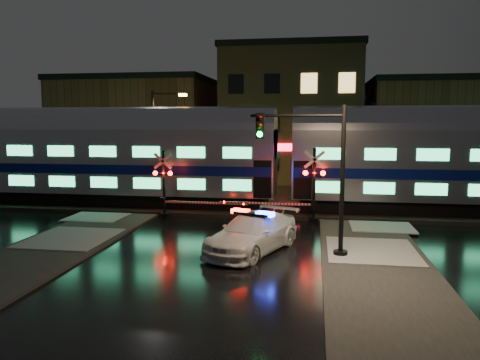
# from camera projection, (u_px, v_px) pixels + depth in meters

# --- Properties ---
(ground) EXTENTS (120.00, 120.00, 0.00)m
(ground) POSITION_uv_depth(u_px,v_px,m) (227.00, 231.00, 22.74)
(ground) COLOR black
(ground) RESTS_ON ground
(ballast) EXTENTS (90.00, 4.20, 0.24)m
(ballast) POSITION_uv_depth(u_px,v_px,m) (242.00, 210.00, 27.63)
(ballast) COLOR black
(ballast) RESTS_ON ground
(sidewalk_left) EXTENTS (4.00, 20.00, 0.12)m
(sidewalk_left) POSITION_uv_depth(u_px,v_px,m) (31.00, 259.00, 17.88)
(sidewalk_left) COLOR #2D2D2D
(sidewalk_left) RESTS_ON ground
(sidewalk_right) EXTENTS (4.00, 20.00, 0.12)m
(sidewalk_right) POSITION_uv_depth(u_px,v_px,m) (382.00, 276.00, 15.84)
(sidewalk_right) COLOR #2D2D2D
(sidewalk_right) RESTS_ON ground
(building_left) EXTENTS (14.00, 10.00, 9.00)m
(building_left) POSITION_uv_depth(u_px,v_px,m) (138.00, 130.00, 45.79)
(building_left) COLOR #533220
(building_left) RESTS_ON ground
(building_mid) EXTENTS (12.00, 11.00, 11.50)m
(building_mid) POSITION_uv_depth(u_px,v_px,m) (292.00, 117.00, 43.77)
(building_mid) COLOR brown
(building_mid) RESTS_ON ground
(building_right) EXTENTS (12.00, 10.00, 8.50)m
(building_right) POSITION_uv_depth(u_px,v_px,m) (439.00, 134.00, 41.43)
(building_right) COLOR #533220
(building_right) RESTS_ON ground
(train) EXTENTS (51.00, 3.12, 5.92)m
(train) POSITION_uv_depth(u_px,v_px,m) (284.00, 155.00, 26.84)
(train) COLOR black
(train) RESTS_ON ballast
(police_car) EXTENTS (3.97, 5.72, 1.71)m
(police_car) POSITION_uv_depth(u_px,v_px,m) (252.00, 233.00, 19.02)
(police_car) COLOR white
(police_car) RESTS_ON ground
(crossing_signal_right) EXTENTS (5.58, 0.65, 3.95)m
(crossing_signal_right) POSITION_uv_depth(u_px,v_px,m) (307.00, 193.00, 24.20)
(crossing_signal_right) COLOR black
(crossing_signal_right) RESTS_ON ground
(crossing_signal_left) EXTENTS (5.27, 0.63, 3.73)m
(crossing_signal_left) POSITION_uv_depth(u_px,v_px,m) (170.00, 191.00, 25.37)
(crossing_signal_left) COLOR black
(crossing_signal_left) RESTS_ON ground
(traffic_light) EXTENTS (3.82, 0.69, 5.90)m
(traffic_light) POSITION_uv_depth(u_px,v_px,m) (318.00, 178.00, 17.91)
(traffic_light) COLOR black
(traffic_light) RESTS_ON ground
(streetlight) EXTENTS (2.46, 0.26, 7.36)m
(streetlight) POSITION_uv_depth(u_px,v_px,m) (157.00, 137.00, 32.07)
(streetlight) COLOR black
(streetlight) RESTS_ON ground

